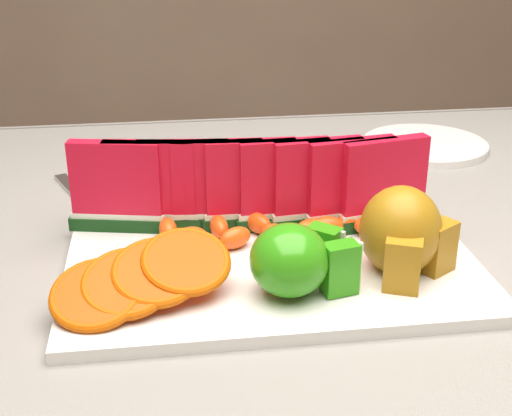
% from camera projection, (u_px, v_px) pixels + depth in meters
% --- Properties ---
extents(table, '(1.40, 0.90, 0.75)m').
position_uv_depth(table, '(265.00, 352.00, 0.75)').
color(table, '#4E2C17').
rests_on(table, ground).
extents(tablecloth, '(1.53, 1.03, 0.20)m').
position_uv_depth(tablecloth, '(265.00, 301.00, 0.73)').
color(tablecloth, slate).
rests_on(tablecloth, table).
extents(platter, '(0.40, 0.30, 0.01)m').
position_uv_depth(platter, '(269.00, 256.00, 0.72)').
color(platter, silver).
rests_on(platter, tablecloth).
extents(apple_cluster, '(0.11, 0.09, 0.07)m').
position_uv_depth(apple_cluster, '(297.00, 260.00, 0.63)').
color(apple_cluster, '#1C8110').
rests_on(apple_cluster, platter).
extents(pear_cluster, '(0.09, 0.10, 0.09)m').
position_uv_depth(pear_cluster, '(403.00, 234.00, 0.67)').
color(pear_cluster, '#B88B13').
rests_on(pear_cluster, platter).
extents(side_plate, '(0.24, 0.24, 0.01)m').
position_uv_depth(side_plate, '(425.00, 145.00, 1.04)').
color(side_plate, silver).
rests_on(side_plate, tablecloth).
extents(fork, '(0.08, 0.19, 0.00)m').
position_uv_depth(fork, '(81.00, 195.00, 0.88)').
color(fork, silver).
rests_on(fork, tablecloth).
extents(watermelon_row, '(0.39, 0.07, 0.10)m').
position_uv_depth(watermelon_row, '(251.00, 187.00, 0.75)').
color(watermelon_row, '#12400E').
rests_on(watermelon_row, platter).
extents(orange_fan_front, '(0.17, 0.12, 0.05)m').
position_uv_depth(orange_fan_front, '(142.00, 277.00, 0.62)').
color(orange_fan_front, red).
rests_on(orange_fan_front, platter).
extents(orange_fan_back, '(0.24, 0.11, 0.04)m').
position_uv_depth(orange_fan_back, '(225.00, 189.00, 0.82)').
color(orange_fan_back, red).
rests_on(orange_fan_back, platter).
extents(tangerine_segments, '(0.24, 0.07, 0.02)m').
position_uv_depth(tangerine_segments, '(271.00, 229.00, 0.74)').
color(tangerine_segments, '#E6520C').
rests_on(tangerine_segments, platter).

